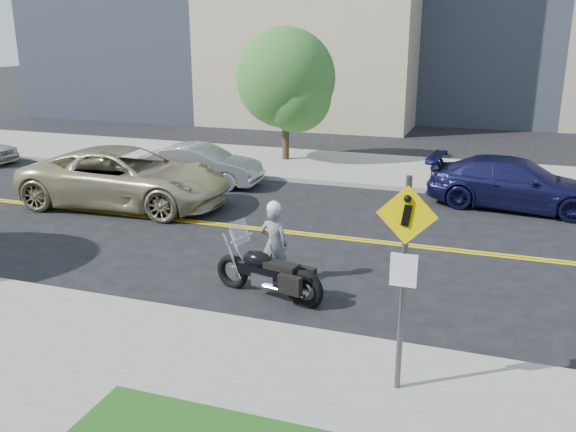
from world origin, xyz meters
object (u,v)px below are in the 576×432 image
Objects in this scene: motorcyclist at (274,242)px; parked_car_silver at (201,165)px; pedestrian_sign at (404,265)px; parked_car_blue at (516,184)px; suv at (127,177)px; motorcycle at (268,262)px.

motorcyclist is 0.42× the size of parked_car_silver.
pedestrian_sign is 0.61× the size of parked_car_blue.
parked_car_silver is 9.69m from parked_car_blue.
parked_car_silver is 0.81× the size of parked_car_blue.
pedestrian_sign is at bearing 136.19° from motorcyclist.
motorcyclist is at bearing 153.31° from parked_car_blue.
parked_car_silver is at bearing -20.21° from suv.
motorcyclist is at bearing 115.06° from motorcycle.
motorcycle is (-2.87, 2.55, -1.26)m from pedestrian_sign.
motorcyclist reaches higher than motorcycle.
parked_car_silver is (-5.21, 7.50, -0.04)m from motorcycle.
suv is at bearing 113.89° from parked_car_blue.
motorcyclist is 0.34× the size of parked_car_blue.
motorcyclist is at bearing -146.42° from parked_car_silver.
pedestrian_sign is at bearing -28.58° from motorcycle.
suv reaches higher than motorcycle.
suv is at bearing 156.11° from motorcycle.
parked_car_silver is at bearing 98.79° from parked_car_blue.
pedestrian_sign reaches higher than parked_car_silver.
pedestrian_sign is at bearing -144.44° from parked_car_silver.
pedestrian_sign is at bearing 177.38° from parked_car_blue.
pedestrian_sign reaches higher than parked_car_blue.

